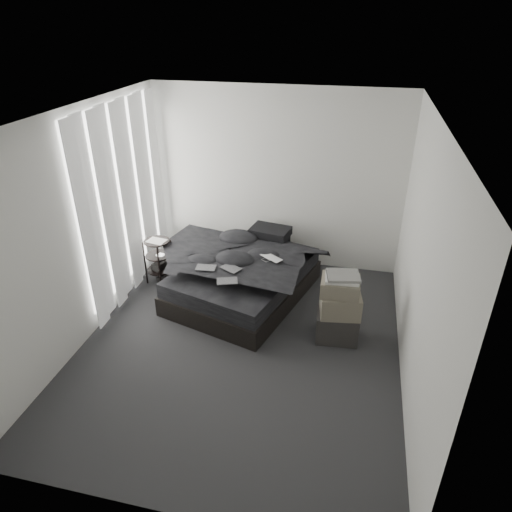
% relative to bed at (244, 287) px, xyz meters
% --- Properties ---
extents(floor, '(3.60, 4.20, 0.01)m').
position_rel_bed_xyz_m(floor, '(0.22, -1.02, -0.13)').
color(floor, '#2B2B2D').
rests_on(floor, ground).
extents(ceiling, '(3.60, 4.20, 0.01)m').
position_rel_bed_xyz_m(ceiling, '(0.22, -1.02, 2.47)').
color(ceiling, white).
rests_on(ceiling, ground).
extents(wall_back, '(3.60, 0.01, 2.60)m').
position_rel_bed_xyz_m(wall_back, '(0.22, 1.08, 1.17)').
color(wall_back, silver).
rests_on(wall_back, ground).
extents(wall_front, '(3.60, 0.01, 2.60)m').
position_rel_bed_xyz_m(wall_front, '(0.22, -3.12, 1.17)').
color(wall_front, silver).
rests_on(wall_front, ground).
extents(wall_left, '(0.01, 4.20, 2.60)m').
position_rel_bed_xyz_m(wall_left, '(-1.58, -1.02, 1.17)').
color(wall_left, silver).
rests_on(wall_left, ground).
extents(wall_right, '(0.01, 4.20, 2.60)m').
position_rel_bed_xyz_m(wall_right, '(2.02, -1.02, 1.17)').
color(wall_right, silver).
rests_on(wall_right, ground).
extents(window_left, '(0.02, 2.00, 2.30)m').
position_rel_bed_xyz_m(window_left, '(-1.56, -0.12, 1.22)').
color(window_left, white).
rests_on(window_left, wall_left).
extents(curtain_left, '(0.06, 2.12, 2.48)m').
position_rel_bed_xyz_m(curtain_left, '(-1.51, -0.12, 1.15)').
color(curtain_left, white).
rests_on(curtain_left, wall_left).
extents(bed, '(1.93, 2.25, 0.26)m').
position_rel_bed_xyz_m(bed, '(0.00, 0.00, 0.00)').
color(bed, black).
rests_on(bed, floor).
extents(mattress, '(1.87, 2.18, 0.21)m').
position_rel_bed_xyz_m(mattress, '(0.00, 0.00, 0.23)').
color(mattress, black).
rests_on(mattress, bed).
extents(duvet, '(1.82, 1.97, 0.22)m').
position_rel_bed_xyz_m(duvet, '(-0.01, -0.04, 0.45)').
color(duvet, black).
rests_on(duvet, mattress).
extents(pillow_lower, '(0.66, 0.54, 0.13)m').
position_rel_bed_xyz_m(pillow_lower, '(0.16, 0.73, 0.40)').
color(pillow_lower, black).
rests_on(pillow_lower, mattress).
extents(pillow_upper, '(0.60, 0.46, 0.12)m').
position_rel_bed_xyz_m(pillow_upper, '(0.22, 0.69, 0.53)').
color(pillow_upper, black).
rests_on(pillow_upper, pillow_lower).
extents(laptop, '(0.37, 0.34, 0.02)m').
position_rel_bed_xyz_m(laptop, '(0.35, -0.05, 0.57)').
color(laptop, silver).
rests_on(laptop, duvet).
extents(comic_a, '(0.26, 0.18, 0.01)m').
position_rel_bed_xyz_m(comic_a, '(-0.37, -0.43, 0.56)').
color(comic_a, black).
rests_on(comic_a, duvet).
extents(comic_b, '(0.29, 0.25, 0.01)m').
position_rel_bed_xyz_m(comic_b, '(-0.06, -0.37, 0.57)').
color(comic_b, black).
rests_on(comic_b, duvet).
extents(comic_c, '(0.28, 0.23, 0.01)m').
position_rel_bed_xyz_m(comic_c, '(-0.02, -0.67, 0.57)').
color(comic_c, black).
rests_on(comic_c, duvet).
extents(side_stand, '(0.45, 0.45, 0.65)m').
position_rel_bed_xyz_m(side_stand, '(-1.25, 0.07, 0.19)').
color(side_stand, black).
rests_on(side_stand, floor).
extents(papers, '(0.28, 0.23, 0.01)m').
position_rel_bed_xyz_m(papers, '(-1.24, 0.06, 0.52)').
color(papers, white).
rests_on(papers, side_stand).
extents(floor_books, '(0.13, 0.18, 0.13)m').
position_rel_bed_xyz_m(floor_books, '(-1.21, 0.07, -0.07)').
color(floor_books, black).
rests_on(floor_books, floor).
extents(box_lower, '(0.51, 0.41, 0.35)m').
position_rel_bed_xyz_m(box_lower, '(1.30, -0.64, 0.05)').
color(box_lower, black).
rests_on(box_lower, floor).
extents(box_mid, '(0.50, 0.42, 0.27)m').
position_rel_bed_xyz_m(box_mid, '(1.31, -0.65, 0.36)').
color(box_mid, '#655F50').
rests_on(box_mid, box_lower).
extents(box_upper, '(0.44, 0.36, 0.19)m').
position_rel_bed_xyz_m(box_upper, '(1.29, -0.64, 0.59)').
color(box_upper, '#655F50').
rests_on(box_upper, box_mid).
extents(art_book_white, '(0.39, 0.32, 0.04)m').
position_rel_bed_xyz_m(art_book_white, '(1.30, -0.64, 0.70)').
color(art_book_white, silver).
rests_on(art_book_white, box_upper).
extents(art_book_snake, '(0.40, 0.34, 0.03)m').
position_rel_bed_xyz_m(art_book_snake, '(1.31, -0.65, 0.73)').
color(art_book_snake, silver).
rests_on(art_book_snake, art_book_white).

